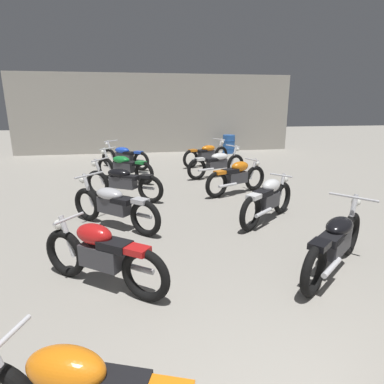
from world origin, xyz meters
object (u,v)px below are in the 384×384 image
(motorcycle_left_row_4, at_px, (124,167))
(oil_drum, at_px, (229,144))
(motorcycle_left_row_1, at_px, (101,254))
(motorcycle_left_row_5, at_px, (124,156))
(motorcycle_right_row_5, at_px, (207,154))
(motorcycle_right_row_3, at_px, (237,177))
(motorcycle_right_row_1, at_px, (336,242))
(motorcycle_right_row_4, at_px, (217,163))
(motorcycle_left_row_3, at_px, (123,181))
(motorcycle_right_row_2, at_px, (268,199))
(motorcycle_left_row_2, at_px, (114,205))

(motorcycle_left_row_4, bearing_deg, oil_drum, 46.50)
(motorcycle_left_row_1, xyz_separation_m, motorcycle_left_row_5, (0.08, 7.91, -0.01))
(motorcycle_left_row_1, distance_m, motorcycle_right_row_5, 8.50)
(motorcycle_left_row_1, relative_size, motorcycle_right_row_3, 0.89)
(motorcycle_right_row_1, bearing_deg, motorcycle_right_row_4, 91.10)
(motorcycle_left_row_3, height_order, motorcycle_right_row_3, motorcycle_left_row_3)
(motorcycle_right_row_2, height_order, motorcycle_right_row_3, same)
(motorcycle_right_row_3, distance_m, motorcycle_right_row_5, 3.97)
(motorcycle_left_row_1, distance_m, motorcycle_left_row_2, 2.08)
(motorcycle_right_row_3, xyz_separation_m, oil_drum, (1.80, 6.89, -0.03))
(motorcycle_left_row_3, xyz_separation_m, motorcycle_right_row_4, (2.88, 2.02, 0.00))
(motorcycle_right_row_1, bearing_deg, motorcycle_right_row_5, 90.22)
(motorcycle_left_row_2, xyz_separation_m, motorcycle_left_row_3, (0.11, 1.87, 0.00))
(motorcycle_right_row_4, bearing_deg, motorcycle_left_row_4, -178.25)
(motorcycle_right_row_3, height_order, motorcycle_right_row_4, motorcycle_right_row_4)
(motorcycle_right_row_1, bearing_deg, motorcycle_left_row_2, 144.38)
(motorcycle_left_row_3, relative_size, motorcycle_left_row_4, 1.10)
(oil_drum, bearing_deg, motorcycle_left_row_1, -114.00)
(motorcycle_right_row_4, bearing_deg, motorcycle_right_row_2, -90.00)
(motorcycle_left_row_1, xyz_separation_m, oil_drum, (4.83, 10.84, -0.03))
(motorcycle_right_row_3, height_order, oil_drum, motorcycle_right_row_3)
(motorcycle_left_row_1, bearing_deg, motorcycle_left_row_4, 88.89)
(motorcycle_left_row_4, xyz_separation_m, motorcycle_right_row_1, (3.02, -6.02, 0.00))
(motorcycle_left_row_3, xyz_separation_m, motorcycle_right_row_1, (3.00, -4.09, 0.00))
(motorcycle_right_row_2, xyz_separation_m, motorcycle_right_row_3, (0.01, 2.04, 0.00))
(motorcycle_right_row_3, bearing_deg, motorcycle_right_row_4, 90.24)
(motorcycle_right_row_3, distance_m, motorcycle_right_row_4, 2.02)
(motorcycle_right_row_4, height_order, oil_drum, motorcycle_right_row_4)
(motorcycle_right_row_2, bearing_deg, motorcycle_left_row_4, 126.23)
(motorcycle_left_row_2, xyz_separation_m, motorcycle_right_row_5, (3.08, 5.84, 0.00))
(motorcycle_right_row_5, bearing_deg, motorcycle_left_row_5, -179.98)
(motorcycle_right_row_1, bearing_deg, motorcycle_left_row_5, 110.80)
(motorcycle_left_row_1, xyz_separation_m, motorcycle_left_row_2, (0.03, 2.08, -0.01))
(motorcycle_right_row_2, xyz_separation_m, motorcycle_right_row_5, (0.09, 6.01, -0.01))
(motorcycle_right_row_1, bearing_deg, motorcycle_right_row_3, 91.52)
(motorcycle_left_row_2, bearing_deg, motorcycle_right_row_2, -3.25)
(motorcycle_right_row_2, bearing_deg, oil_drum, 78.58)
(motorcycle_left_row_2, relative_size, motorcycle_right_row_5, 0.86)
(motorcycle_right_row_3, relative_size, motorcycle_right_row_4, 0.90)
(motorcycle_left_row_4, relative_size, motorcycle_left_row_5, 1.00)
(motorcycle_left_row_4, bearing_deg, motorcycle_left_row_3, -89.27)
(motorcycle_left_row_5, relative_size, oil_drum, 2.05)
(motorcycle_left_row_2, distance_m, motorcycle_right_row_2, 2.99)
(motorcycle_left_row_1, bearing_deg, motorcycle_right_row_5, 68.55)
(motorcycle_left_row_3, height_order, oil_drum, motorcycle_left_row_3)
(motorcycle_right_row_1, bearing_deg, motorcycle_right_row_2, 93.27)
(motorcycle_left_row_5, distance_m, motorcycle_right_row_1, 8.62)
(motorcycle_right_row_1, height_order, oil_drum, motorcycle_right_row_1)
(motorcycle_left_row_5, relative_size, motorcycle_right_row_3, 0.94)
(motorcycle_left_row_4, distance_m, motorcycle_right_row_1, 6.74)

